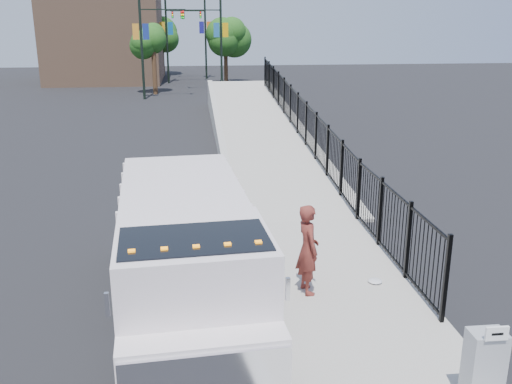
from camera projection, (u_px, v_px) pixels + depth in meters
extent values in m
plane|color=black|center=(252.00, 290.00, 12.81)|extent=(120.00, 120.00, 0.00)
cube|color=#9E998E|center=(361.00, 329.00, 11.10)|extent=(3.55, 12.00, 0.12)
cube|color=#ADAAA3|center=(263.00, 334.00, 10.89)|extent=(0.30, 12.00, 0.16)
cube|color=#9E998E|center=(261.00, 140.00, 28.22)|extent=(3.95, 24.06, 3.19)
cube|color=black|center=(306.00, 138.00, 24.31)|extent=(0.10, 28.00, 1.80)
cube|color=black|center=(187.00, 285.00, 11.78)|extent=(1.55, 7.08, 0.23)
cube|color=silver|center=(195.00, 293.00, 9.25)|extent=(2.59, 2.44, 2.06)
cube|color=silver|center=(204.00, 366.00, 8.19)|extent=(2.47, 0.90, 1.03)
cube|color=silver|center=(206.00, 382.00, 7.83)|extent=(2.37, 0.26, 0.88)
cube|color=black|center=(195.00, 264.00, 8.82)|extent=(2.36, 1.51, 0.88)
cube|color=silver|center=(181.00, 217.00, 12.73)|extent=(2.79, 4.51, 1.75)
cube|color=silver|center=(107.00, 304.00, 7.91)|extent=(0.07, 0.07, 0.36)
cube|color=silver|center=(288.00, 289.00, 8.36)|extent=(0.07, 0.07, 0.36)
cube|color=orange|center=(132.00, 252.00, 8.19)|extent=(0.11, 0.09, 0.06)
cube|color=orange|center=(164.00, 250.00, 8.27)|extent=(0.11, 0.09, 0.06)
cube|color=orange|center=(196.00, 247.00, 8.35)|extent=(0.11, 0.09, 0.06)
cube|color=orange|center=(228.00, 245.00, 8.43)|extent=(0.11, 0.09, 0.06)
cube|color=orange|center=(258.00, 243.00, 8.51)|extent=(0.11, 0.09, 0.06)
cylinder|color=black|center=(130.00, 384.00, 8.70)|extent=(0.41, 1.05, 1.03)
cylinder|color=black|center=(269.00, 369.00, 9.08)|extent=(0.41, 1.05, 1.03)
cylinder|color=black|center=(135.00, 254.00, 13.45)|extent=(0.41, 1.05, 1.03)
cylinder|color=black|center=(226.00, 248.00, 13.83)|extent=(0.41, 1.05, 1.03)
cylinder|color=black|center=(136.00, 237.00, 14.51)|extent=(0.41, 1.05, 1.03)
cylinder|color=black|center=(221.00, 231.00, 14.89)|extent=(0.41, 1.05, 1.03)
imported|color=maroon|center=(308.00, 249.00, 12.20)|extent=(0.58, 0.79, 1.99)
cube|color=gray|center=(483.00, 368.00, 8.71)|extent=(0.55, 0.40, 1.25)
cube|color=white|center=(497.00, 333.00, 8.29)|extent=(0.35, 0.04, 0.22)
ellipsoid|color=silver|center=(375.00, 281.00, 12.89)|extent=(0.32, 0.32, 0.08)
cylinder|color=black|center=(141.00, 43.00, 40.73)|extent=(0.18, 0.18, 8.00)
cube|color=black|center=(163.00, 9.00, 40.22)|extent=(3.20, 0.08, 0.08)
cube|color=black|center=(183.00, 15.00, 40.47)|extent=(0.18, 0.22, 0.60)
cube|color=navy|center=(146.00, 32.00, 40.53)|extent=(0.45, 0.04, 1.10)
cube|color=orange|center=(136.00, 32.00, 40.46)|extent=(0.45, 0.04, 1.10)
cylinder|color=black|center=(221.00, 40.00, 45.17)|extent=(0.18, 0.18, 8.00)
cube|color=black|center=(200.00, 10.00, 44.32)|extent=(3.20, 0.08, 0.08)
cube|color=black|center=(182.00, 15.00, 44.28)|extent=(0.18, 0.22, 0.60)
cube|color=#DC9B08|center=(225.00, 30.00, 44.97)|extent=(0.45, 0.04, 1.10)
cube|color=#1E5B91|center=(217.00, 30.00, 44.90)|extent=(0.45, 0.04, 1.10)
cylinder|color=black|center=(167.00, 38.00, 50.65)|extent=(0.18, 0.18, 8.00)
cube|color=black|center=(184.00, 11.00, 50.14)|extent=(3.20, 0.08, 0.08)
cube|color=black|center=(200.00, 15.00, 50.39)|extent=(0.18, 0.22, 0.60)
cube|color=#0D5597|center=(170.00, 28.00, 50.45)|extent=(0.45, 0.04, 1.10)
cube|color=gold|center=(162.00, 28.00, 50.38)|extent=(0.45, 0.04, 1.10)
cylinder|color=black|center=(206.00, 36.00, 54.28)|extent=(0.18, 0.18, 8.00)
cube|color=black|center=(188.00, 11.00, 53.43)|extent=(3.20, 0.08, 0.08)
cube|color=black|center=(172.00, 15.00, 53.39)|extent=(0.18, 0.22, 0.60)
cube|color=orange|center=(209.00, 27.00, 54.08)|extent=(0.45, 0.04, 1.10)
cube|color=navy|center=(202.00, 28.00, 54.01)|extent=(0.45, 0.04, 1.10)
cylinder|color=#382314|center=(155.00, 73.00, 44.22)|extent=(0.36, 0.36, 3.20)
sphere|color=#194714|center=(153.00, 41.00, 43.50)|extent=(2.28, 2.28, 2.28)
cylinder|color=#382314|center=(226.00, 66.00, 50.88)|extent=(0.36, 0.36, 3.20)
sphere|color=#194714|center=(226.00, 38.00, 50.17)|extent=(2.87, 2.87, 2.87)
cylinder|color=#382314|center=(163.00, 59.00, 58.65)|extent=(0.36, 0.36, 3.20)
sphere|color=#194714|center=(162.00, 35.00, 57.94)|extent=(3.24, 3.24, 3.24)
cube|color=#8C664C|center=(106.00, 37.00, 52.45)|extent=(10.00, 10.00, 8.00)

